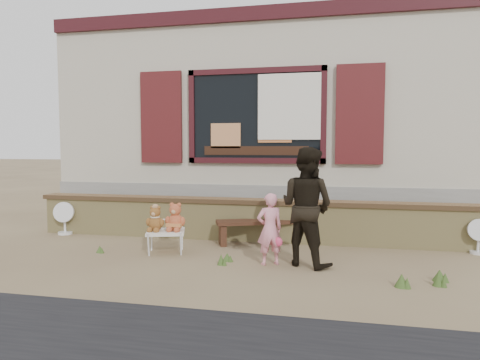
% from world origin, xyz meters
% --- Properties ---
extents(ground, '(80.00, 80.00, 0.00)m').
position_xyz_m(ground, '(0.00, 0.00, 0.00)').
color(ground, brown).
rests_on(ground, ground).
extents(shopfront, '(8.04, 5.13, 4.00)m').
position_xyz_m(shopfront, '(0.00, 4.49, 2.00)').
color(shopfront, '#9D967F').
rests_on(shopfront, ground).
extents(brick_wall, '(7.10, 0.36, 0.67)m').
position_xyz_m(brick_wall, '(0.00, 1.00, 0.34)').
color(brick_wall, tan).
rests_on(brick_wall, ground).
extents(bench, '(1.47, 0.82, 0.37)m').
position_xyz_m(bench, '(0.33, 0.80, 0.27)').
color(bench, '#331D12').
rests_on(bench, ground).
extents(folding_chair, '(0.63, 0.59, 0.32)m').
position_xyz_m(folding_chair, '(-0.93, -0.06, 0.29)').
color(folding_chair, silver).
rests_on(folding_chair, ground).
extents(teddy_bear_left, '(0.32, 0.30, 0.36)m').
position_xyz_m(teddy_bear_left, '(-1.07, -0.10, 0.50)').
color(teddy_bear_left, brown).
rests_on(teddy_bear_left, folding_chair).
extents(teddy_bear_right, '(0.36, 0.33, 0.40)m').
position_xyz_m(teddy_bear_right, '(-0.80, -0.02, 0.52)').
color(teddy_bear_right, '#9C4A2B').
rests_on(teddy_bear_right, folding_chair).
extents(child, '(0.40, 0.34, 0.92)m').
position_xyz_m(child, '(0.59, -0.35, 0.46)').
color(child, pink).
rests_on(child, ground).
extents(adult, '(0.91, 0.85, 1.50)m').
position_xyz_m(adult, '(1.04, -0.27, 0.75)').
color(adult, black).
rests_on(adult, ground).
extents(fan_left, '(0.36, 0.24, 0.56)m').
position_xyz_m(fan_left, '(-3.12, 0.79, 0.28)').
color(fan_left, silver).
rests_on(fan_left, ground).
extents(fan_right, '(0.31, 0.21, 0.50)m').
position_xyz_m(fan_right, '(3.37, 0.80, 0.25)').
color(fan_right, silver).
rests_on(fan_right, ground).
extents(grass_tufts, '(4.53, 0.82, 0.16)m').
position_xyz_m(grass_tufts, '(1.41, -0.65, 0.07)').
color(grass_tufts, '#3C5823').
rests_on(grass_tufts, ground).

